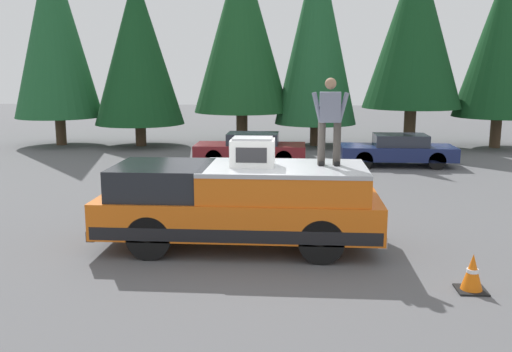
# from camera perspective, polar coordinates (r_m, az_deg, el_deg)

# --- Properties ---
(ground_plane) EXTENTS (90.00, 90.00, 0.00)m
(ground_plane) POSITION_cam_1_polar(r_m,az_deg,el_deg) (11.29, 0.28, -7.31)
(ground_plane) COLOR #565659
(pickup_truck) EXTENTS (2.01, 5.54, 1.65)m
(pickup_truck) POSITION_cam_1_polar(r_m,az_deg,el_deg) (11.17, -1.69, -2.86)
(pickup_truck) COLOR orange
(pickup_truck) RESTS_ON ground
(compressor_unit) EXTENTS (0.65, 0.84, 0.56)m
(compressor_unit) POSITION_cam_1_polar(r_m,az_deg,el_deg) (10.91, -0.35, 2.45)
(compressor_unit) COLOR white
(compressor_unit) RESTS_ON pickup_truck
(person_on_truck_bed) EXTENTS (0.29, 0.72, 1.69)m
(person_on_truck_bed) POSITION_cam_1_polar(r_m,az_deg,el_deg) (11.06, 7.47, 5.73)
(person_on_truck_bed) COLOR #423D38
(person_on_truck_bed) RESTS_ON pickup_truck
(parked_car_navy) EXTENTS (1.64, 4.10, 1.16)m
(parked_car_navy) POSITION_cam_1_polar(r_m,az_deg,el_deg) (21.30, 14.14, 2.56)
(parked_car_navy) COLOR navy
(parked_car_navy) RESTS_ON ground
(parked_car_maroon) EXTENTS (1.64, 4.10, 1.16)m
(parked_car_maroon) POSITION_cam_1_polar(r_m,az_deg,el_deg) (21.12, -0.52, 2.82)
(parked_car_maroon) COLOR maroon
(parked_car_maroon) RESTS_ON ground
(traffic_cone) EXTENTS (0.47, 0.47, 0.62)m
(traffic_cone) POSITION_cam_1_polar(r_m,az_deg,el_deg) (9.76, 21.03, -9.21)
(traffic_cone) COLOR black
(traffic_cone) RESTS_ON ground
(conifer_far_left) EXTENTS (3.95, 3.95, 8.10)m
(conifer_far_left) POSITION_cam_1_polar(r_m,az_deg,el_deg) (27.56, 23.69, 12.46)
(conifer_far_left) COLOR #4C3826
(conifer_far_left) RESTS_ON ground
(conifer_left) EXTENTS (4.37, 4.37, 8.80)m
(conifer_left) POSITION_cam_1_polar(r_m,az_deg,el_deg) (26.52, 15.74, 14.22)
(conifer_left) COLOR #4C3826
(conifer_left) RESTS_ON ground
(conifer_center_left) EXTENTS (3.74, 3.74, 9.22)m
(conifer_center_left) POSITION_cam_1_polar(r_m,az_deg,el_deg) (26.26, 6.17, 14.23)
(conifer_center_left) COLOR #4C3826
(conifer_center_left) RESTS_ON ground
(conifer_center_right) EXTENTS (4.40, 4.40, 9.06)m
(conifer_center_right) POSITION_cam_1_polar(r_m,az_deg,el_deg) (26.47, -1.48, 14.63)
(conifer_center_right) COLOR #4C3826
(conifer_center_right) RESTS_ON ground
(conifer_right) EXTENTS (4.05, 4.05, 7.78)m
(conifer_right) POSITION_cam_1_polar(r_m,az_deg,el_deg) (26.52, -11.89, 12.47)
(conifer_right) COLOR #4C3826
(conifer_right) RESTS_ON ground
(conifer_far_right) EXTENTS (3.94, 3.94, 9.21)m
(conifer_far_right) POSITION_cam_1_polar(r_m,az_deg,el_deg) (27.87, -19.72, 13.75)
(conifer_far_right) COLOR #4C3826
(conifer_far_right) RESTS_ON ground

